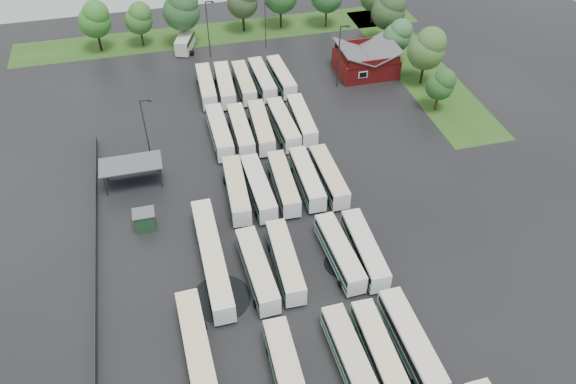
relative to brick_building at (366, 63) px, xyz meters
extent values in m
plane|color=black|center=(-24.00, -42.77, -1.87)|extent=(160.00, 160.00, 0.00)
cube|color=maroon|center=(0.00, 0.03, -0.17)|extent=(10.00, 8.00, 3.40)
cube|color=#4C4F51|center=(-2.50, 0.03, 2.43)|extent=(5.07, 8.60, 2.19)
cube|color=#4C4F51|center=(2.50, 0.03, 2.43)|extent=(5.07, 8.60, 2.19)
cube|color=maroon|center=(0.00, -3.97, 2.03)|extent=(9.00, 0.20, 1.20)
cube|color=silver|center=(-2.00, -4.02, 0.13)|extent=(1.60, 0.12, 1.20)
cylinder|color=#2D2D30|center=(-44.80, -22.77, -0.17)|extent=(0.16, 0.16, 3.40)
cylinder|color=#2D2D30|center=(-37.60, -22.77, -0.17)|extent=(0.16, 0.16, 3.40)
cylinder|color=#2D2D30|center=(-44.80, -19.57, -0.17)|extent=(0.16, 0.16, 3.40)
cylinder|color=#2D2D30|center=(-37.60, -19.57, -0.17)|extent=(0.16, 0.16, 3.40)
cube|color=#4C4F51|center=(-41.20, -21.17, 1.63)|extent=(8.20, 4.20, 0.15)
cube|color=navy|center=(-41.20, -19.27, -0.27)|extent=(7.60, 0.08, 2.60)
cube|color=#18391F|center=(-40.20, -30.17, -0.62)|extent=(2.50, 2.00, 2.50)
cube|color=#4C4F51|center=(-40.20, -30.17, 0.69)|extent=(2.70, 2.20, 0.12)
cube|color=#264C14|center=(-22.00, 22.03, -1.86)|extent=(80.00, 10.00, 0.01)
cube|color=#264C14|center=(10.00, 0.03, -1.86)|extent=(10.00, 50.00, 0.01)
cube|color=#2D2D30|center=(-46.20, -34.77, -1.27)|extent=(0.10, 50.00, 1.20)
cube|color=white|center=(-28.35, -55.44, -0.12)|extent=(2.54, 11.49, 2.63)
cube|color=black|center=(-28.35, -55.44, 0.40)|extent=(2.59, 11.03, 0.84)
cube|color=#186540|center=(-28.35, -55.44, -0.70)|extent=(2.58, 11.26, 0.58)
cube|color=beige|center=(-28.35, -55.44, 1.24)|extent=(2.44, 11.15, 0.11)
cylinder|color=black|center=(-28.35, -51.77, -1.44)|extent=(2.44, 0.92, 0.92)
cube|color=white|center=(-21.96, -55.10, -0.18)|extent=(2.65, 11.18, 2.55)
cube|color=black|center=(-21.96, -55.10, 0.33)|extent=(2.69, 10.74, 0.82)
cube|color=#1D693F|center=(-21.96, -55.10, -0.74)|extent=(2.69, 10.96, 0.56)
cube|color=beige|center=(-21.96, -55.10, 1.15)|extent=(2.55, 10.85, 0.11)
cylinder|color=black|center=(-21.96, -51.55, -1.45)|extent=(2.36, 0.89, 0.89)
cube|color=white|center=(-18.97, -55.18, -0.19)|extent=(2.37, 11.04, 2.53)
cube|color=black|center=(-18.97, -55.18, 0.32)|extent=(2.42, 10.60, 0.81)
cube|color=#15693F|center=(-18.97, -55.18, -0.75)|extent=(2.41, 10.82, 0.56)
cube|color=beige|center=(-18.97, -55.18, 1.12)|extent=(2.27, 10.71, 0.11)
cylinder|color=black|center=(-18.97, -51.66, -1.45)|extent=(2.34, 0.88, 0.88)
cube|color=white|center=(-15.53, -54.87, -0.11)|extent=(2.60, 11.57, 2.64)
cube|color=black|center=(-15.53, -54.87, 0.42)|extent=(2.65, 11.11, 0.85)
cube|color=#2A6243|center=(-15.53, -54.87, -0.69)|extent=(2.64, 11.34, 0.58)
cube|color=beige|center=(-15.53, -54.87, 1.26)|extent=(2.49, 11.22, 0.12)
cylinder|color=black|center=(-15.53, -58.56, -1.43)|extent=(2.45, 0.92, 0.92)
cylinder|color=black|center=(-15.53, -51.17, -1.43)|extent=(2.45, 0.92, 0.92)
cube|color=white|center=(-28.42, -41.86, -0.15)|extent=(2.88, 11.38, 2.59)
cube|color=black|center=(-28.42, -41.86, 0.37)|extent=(2.91, 10.93, 0.83)
cube|color=#235D40|center=(-28.42, -41.86, -0.72)|extent=(2.92, 11.16, 0.57)
cube|color=beige|center=(-28.42, -41.86, 1.19)|extent=(2.77, 11.04, 0.11)
cylinder|color=black|center=(-28.42, -45.47, -1.44)|extent=(2.40, 0.90, 0.90)
cylinder|color=black|center=(-28.42, -38.25, -1.44)|extent=(2.40, 0.90, 0.90)
cube|color=white|center=(-25.04, -41.38, -0.17)|extent=(2.61, 11.22, 2.56)
cube|color=black|center=(-25.04, -41.38, 0.34)|extent=(2.66, 10.78, 0.82)
cube|color=#15613F|center=(-25.04, -41.38, -0.73)|extent=(2.65, 11.00, 0.56)
cube|color=beige|center=(-25.04, -41.38, 1.16)|extent=(2.51, 10.88, 0.11)
cylinder|color=black|center=(-25.04, -44.95, -1.45)|extent=(2.37, 0.89, 0.89)
cylinder|color=black|center=(-25.04, -37.80, -1.45)|extent=(2.37, 0.89, 0.89)
cube|color=white|center=(-18.62, -41.63, -0.19)|extent=(2.82, 11.11, 2.52)
cube|color=black|center=(-18.62, -41.63, 0.31)|extent=(2.85, 10.67, 0.81)
cube|color=#125A36|center=(-18.62, -41.63, -0.75)|extent=(2.85, 10.89, 0.56)
cube|color=beige|center=(-18.62, -41.63, 1.12)|extent=(2.71, 10.78, 0.11)
cylinder|color=black|center=(-18.62, -45.16, -1.45)|extent=(2.34, 0.88, 0.88)
cylinder|color=black|center=(-18.62, -38.11, -1.45)|extent=(2.34, 0.88, 0.88)
cube|color=white|center=(-15.63, -41.88, -0.17)|extent=(2.54, 11.17, 2.55)
cube|color=black|center=(-15.63, -41.88, 0.34)|extent=(2.59, 10.73, 0.82)
cube|color=#19633B|center=(-15.63, -41.88, -0.73)|extent=(2.58, 10.95, 0.56)
cube|color=beige|center=(-15.63, -41.88, 1.15)|extent=(2.44, 10.83, 0.11)
cylinder|color=black|center=(-15.63, -45.44, -1.45)|extent=(2.36, 0.89, 0.89)
cylinder|color=black|center=(-15.63, -38.32, -1.45)|extent=(2.36, 0.89, 0.89)
cube|color=white|center=(-28.20, -27.77, -0.14)|extent=(2.94, 11.48, 2.61)
cube|color=black|center=(-28.20, -27.77, 0.39)|extent=(2.97, 11.03, 0.83)
cube|color=#1D5F3B|center=(-28.20, -27.77, -0.71)|extent=(2.97, 11.26, 0.57)
cube|color=beige|center=(-28.20, -27.77, 1.22)|extent=(2.83, 11.14, 0.11)
cylinder|color=black|center=(-28.20, -31.41, -1.44)|extent=(2.42, 0.91, 0.91)
cylinder|color=black|center=(-28.20, -24.13, -1.44)|extent=(2.42, 0.91, 0.91)
cube|color=white|center=(-25.32, -28.06, -0.15)|extent=(2.65, 11.37, 2.59)
cube|color=black|center=(-25.32, -28.06, 0.37)|extent=(2.70, 10.92, 0.83)
cube|color=#245F3E|center=(-25.32, -28.06, -0.72)|extent=(2.69, 11.14, 0.57)
cube|color=beige|center=(-25.32, -28.06, 1.20)|extent=(2.55, 11.03, 0.11)
cylinder|color=black|center=(-25.32, -31.68, -1.44)|extent=(2.40, 0.90, 0.90)
cylinder|color=black|center=(-25.32, -24.44, -1.44)|extent=(2.40, 0.90, 0.90)
cube|color=white|center=(-21.92, -27.94, -0.18)|extent=(2.69, 11.15, 2.54)
cube|color=black|center=(-21.92, -27.94, 0.33)|extent=(2.73, 10.71, 0.81)
cube|color=#286448|center=(-21.92, -27.94, -0.74)|extent=(2.72, 10.93, 0.56)
cube|color=beige|center=(-21.92, -27.94, 1.13)|extent=(2.58, 10.82, 0.11)
cylinder|color=black|center=(-21.92, -31.49, -1.45)|extent=(2.35, 0.89, 0.89)
cylinder|color=black|center=(-21.92, -24.40, -1.45)|extent=(2.35, 0.89, 0.89)
cube|color=white|center=(-18.62, -27.77, -0.19)|extent=(2.43, 11.04, 2.52)
cube|color=black|center=(-18.62, -27.77, 0.31)|extent=(2.48, 10.60, 0.81)
cube|color=#206143|center=(-18.62, -27.77, -0.75)|extent=(2.48, 10.82, 0.56)
cube|color=beige|center=(-18.62, -27.77, 1.12)|extent=(2.34, 10.71, 0.11)
cylinder|color=black|center=(-18.62, -31.29, -1.45)|extent=(2.34, 0.88, 0.88)
cylinder|color=black|center=(-18.62, -24.24, -1.45)|extent=(2.34, 0.88, 0.88)
cube|color=white|center=(-15.65, -28.07, -0.18)|extent=(2.40, 11.07, 2.53)
cube|color=black|center=(-15.65, -28.07, 0.32)|extent=(2.45, 10.63, 0.81)
cube|color=#1A6A41|center=(-15.65, -28.07, -0.74)|extent=(2.44, 10.85, 0.56)
cube|color=beige|center=(-15.65, -28.07, 1.13)|extent=(2.30, 10.74, 0.11)
cylinder|color=black|center=(-15.65, -31.61, -1.45)|extent=(2.35, 0.88, 0.88)
cylinder|color=black|center=(-15.65, -24.53, -1.45)|extent=(2.35, 0.88, 0.88)
cube|color=white|center=(-28.28, -14.28, -0.11)|extent=(2.53, 11.60, 2.65)
cube|color=black|center=(-28.28, -14.28, 0.43)|extent=(2.58, 11.14, 0.85)
cube|color=#136137|center=(-28.28, -14.28, -0.69)|extent=(2.58, 11.37, 0.58)
cube|color=beige|center=(-28.28, -14.28, 1.27)|extent=(2.43, 11.25, 0.12)
cylinder|color=black|center=(-28.28, -17.99, -1.43)|extent=(2.46, 0.93, 0.93)
cylinder|color=black|center=(-28.28, -10.58, -1.43)|extent=(2.46, 0.93, 0.93)
cube|color=white|center=(-25.14, -14.62, -0.16)|extent=(2.46, 11.23, 2.57)
cube|color=black|center=(-25.14, -14.62, 0.35)|extent=(2.51, 10.78, 0.82)
cube|color=#296546|center=(-25.14, -14.62, -0.73)|extent=(2.50, 11.00, 0.56)
cube|color=beige|center=(-25.14, -14.62, 1.17)|extent=(2.36, 10.89, 0.11)
cylinder|color=black|center=(-25.14, -18.21, -1.45)|extent=(2.38, 0.90, 0.90)
cylinder|color=black|center=(-25.14, -11.04, -1.45)|extent=(2.38, 0.90, 0.90)
cube|color=white|center=(-22.03, -14.59, -0.13)|extent=(2.92, 11.52, 2.62)
cube|color=black|center=(-22.03, -14.59, 0.39)|extent=(2.96, 11.07, 0.84)
cube|color=#1E673E|center=(-22.03, -14.59, -0.71)|extent=(2.96, 11.29, 0.58)
cube|color=beige|center=(-22.03, -14.59, 1.23)|extent=(2.81, 11.17, 0.11)
cylinder|color=black|center=(-22.03, -18.25, -1.44)|extent=(2.43, 0.91, 0.91)
cylinder|color=black|center=(-22.03, -10.94, -1.44)|extent=(2.43, 0.91, 0.91)
cube|color=white|center=(-18.64, -14.67, -0.13)|extent=(2.71, 11.45, 2.61)
cube|color=black|center=(-18.64, -14.67, 0.39)|extent=(2.75, 11.00, 0.84)
cube|color=#286044|center=(-18.64, -14.67, -0.71)|extent=(2.75, 11.23, 0.57)
cube|color=beige|center=(-18.64, -14.67, 1.22)|extent=(2.60, 11.11, 0.11)
cylinder|color=black|center=(-18.64, -18.32, -1.44)|extent=(2.42, 0.91, 0.91)
cylinder|color=black|center=(-18.64, -11.03, -1.44)|extent=(2.42, 0.91, 0.91)
cube|color=white|center=(-15.57, -14.14, -0.18)|extent=(2.68, 11.18, 2.55)
cube|color=black|center=(-15.57, -14.14, 0.33)|extent=(2.72, 10.74, 0.81)
cube|color=#2E6D4E|center=(-15.57, -14.14, -0.74)|extent=(2.71, 10.96, 0.56)
cube|color=beige|center=(-15.57, -14.14, 1.14)|extent=(2.57, 10.84, 0.11)
cylinder|color=black|center=(-15.57, -17.70, -1.45)|extent=(2.36, 0.89, 0.89)
cylinder|color=black|center=(-15.57, -10.59, -1.45)|extent=(2.36, 0.89, 0.89)
cube|color=white|center=(-28.31, -0.58, -0.17)|extent=(2.62, 11.22, 2.56)
cube|color=black|center=(-28.31, -0.58, 0.34)|extent=(2.66, 10.77, 0.82)
cube|color=#266445|center=(-28.31, -0.58, -0.73)|extent=(2.66, 11.00, 0.56)
cube|color=beige|center=(-28.31, -0.58, 1.16)|extent=(2.52, 10.88, 0.11)
cylinder|color=black|center=(-28.31, -4.16, -1.45)|extent=(2.37, 0.89, 0.89)
cylinder|color=black|center=(-28.31, 2.99, -1.45)|extent=(2.37, 0.89, 0.89)
cube|color=white|center=(-25.26, -1.05, -0.13)|extent=(2.96, 11.55, 2.62)
cube|color=black|center=(-25.26, -1.05, 0.40)|extent=(2.99, 11.10, 0.84)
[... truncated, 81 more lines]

